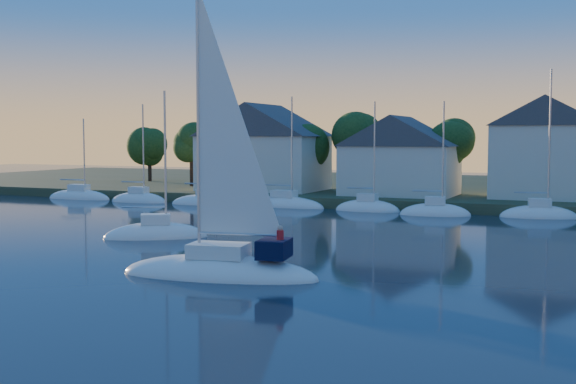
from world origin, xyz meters
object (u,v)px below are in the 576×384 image
Objects in this scene: clubhouse_west at (264,146)px; clubhouse_east at (547,146)px; clubhouse_centre at (400,155)px; hero_sailboat at (222,264)px; drifting_sailboat_left at (156,237)px.

clubhouse_west is 1.30× the size of clubhouse_east.
clubhouse_centre is 41.60m from hero_sailboat.
clubhouse_centre is 14.17m from clubhouse_east.
hero_sailboat reaches higher than clubhouse_west.
clubhouse_west is at bearing -76.24° from hero_sailboat.
clubhouse_east is at bearing 1.91° from clubhouse_west.
drifting_sailboat_left is (-10.86, 10.27, -0.54)m from hero_sailboat.
clubhouse_west is at bearing 176.42° from clubhouse_centre.
clubhouse_centre is 32.62m from drifting_sailboat_left.
hero_sailboat is at bearing -87.03° from clubhouse_centre.
clubhouse_east reaches higher than clubhouse_centre.
drifting_sailboat_left is at bearing -52.88° from hero_sailboat.
clubhouse_west is 46.33m from hero_sailboat.
clubhouse_west is 0.88× the size of hero_sailboat.
drifting_sailboat_left is (-8.72, -31.03, -5.04)m from clubhouse_centre.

